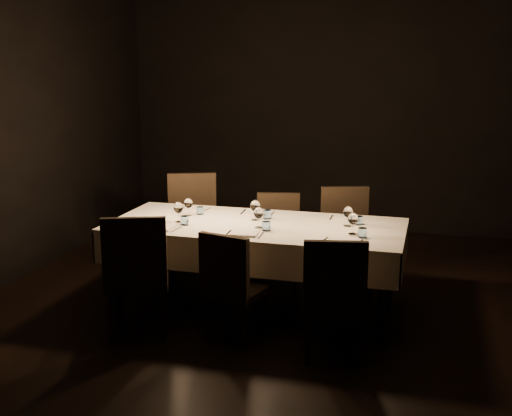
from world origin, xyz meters
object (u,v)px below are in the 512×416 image
(dining_table, at_px, (256,232))
(chair_near_left, at_px, (137,271))
(chair_near_right, at_px, (334,293))
(chair_far_right, at_px, (346,233))
(chair_far_left, at_px, (193,221))
(chair_far_center, at_px, (278,234))
(chair_near_center, at_px, (231,281))

(dining_table, distance_m, chair_near_left, 1.13)
(chair_near_right, distance_m, chair_far_right, 1.62)
(chair_far_left, distance_m, chair_far_center, 0.89)
(chair_near_left, height_order, chair_far_center, chair_near_left)
(chair_near_left, height_order, chair_far_left, chair_far_left)
(chair_far_center, height_order, chair_far_right, chair_far_right)
(chair_far_left, xyz_separation_m, chair_far_right, (1.54, 0.06, -0.03))
(chair_near_right, height_order, chair_far_left, chair_far_left)
(chair_far_center, relative_size, chair_far_right, 0.91)
(chair_far_right, bearing_deg, chair_near_left, -149.05)
(chair_near_center, height_order, chair_far_left, chair_far_left)
(chair_near_center, distance_m, chair_far_right, 1.66)
(chair_far_right, bearing_deg, chair_near_right, -103.93)
(chair_near_right, xyz_separation_m, chair_far_right, (-0.13, 1.61, 0.01))
(chair_near_center, xyz_separation_m, chair_far_center, (0.01, 1.47, -0.00))
(dining_table, xyz_separation_m, chair_near_left, (-0.72, -0.86, -0.14))
(dining_table, height_order, chair_near_left, chair_near_left)
(chair_far_center, xyz_separation_m, chair_far_right, (0.66, 0.05, 0.04))
(chair_far_center, bearing_deg, chair_far_left, 167.94)
(chair_far_left, bearing_deg, chair_far_center, -21.17)
(chair_far_left, height_order, chair_far_right, chair_far_left)
(chair_near_right, bearing_deg, chair_near_left, -10.43)
(chair_near_left, bearing_deg, chair_near_center, 167.84)
(chair_near_right, relative_size, chair_far_center, 1.06)
(chair_near_center, height_order, chair_near_right, chair_near_right)
(chair_near_center, bearing_deg, chair_far_left, -44.38)
(chair_near_left, distance_m, chair_far_left, 1.59)
(chair_near_center, xyz_separation_m, chair_near_right, (0.80, -0.10, 0.02))
(chair_near_center, distance_m, chair_far_center, 1.47)
(chair_near_right, distance_m, chair_far_center, 1.75)
(chair_near_center, relative_size, chair_far_right, 0.92)
(chair_near_left, height_order, chair_near_right, chair_near_left)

